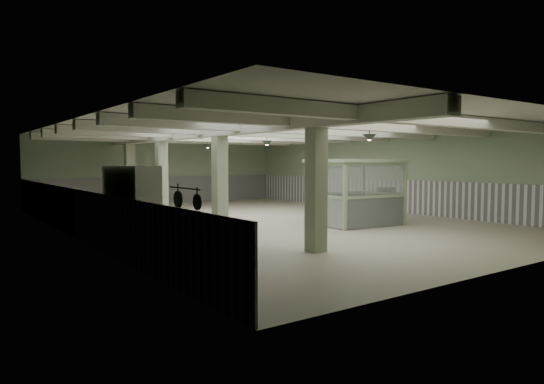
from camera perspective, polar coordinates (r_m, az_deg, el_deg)
floor at (r=18.86m, az=-0.98°, el=-3.47°), size 20.00×20.00×0.00m
ceiling at (r=18.76m, az=-0.99°, el=7.51°), size 14.00×20.00×0.02m
wall_back at (r=27.55m, az=-12.87°, el=2.42°), size 14.00×0.02×3.60m
wall_front at (r=11.93m, az=27.41°, el=0.70°), size 14.00×0.02×3.60m
wall_left at (r=15.84m, az=-22.33°, el=1.45°), size 0.02×20.00×3.60m
wall_right at (r=23.41m, az=13.29°, el=2.22°), size 0.02×20.00×3.60m
wainscot_left at (r=15.92m, az=-22.15°, el=-2.33°), size 0.05×19.90×1.50m
wainscot_right at (r=23.44m, az=13.21°, el=-0.34°), size 0.05×19.90×1.50m
wainscot_back at (r=27.56m, az=-12.82°, el=0.24°), size 13.90×0.05×1.50m
girder at (r=17.45m, az=-7.81°, el=7.04°), size 0.45×19.90×0.40m
beam_a at (r=13.29m, az=17.88°, el=8.18°), size 13.90×0.35×0.32m
beam_b at (r=14.91m, az=10.08°, el=7.77°), size 13.90×0.35×0.32m
beam_c at (r=16.75m, az=3.91°, el=7.35°), size 13.90×0.35×0.32m
beam_d at (r=18.75m, az=-0.99°, el=6.96°), size 13.90×0.35×0.32m
beam_e at (r=20.85m, az=-4.91°, el=6.60°), size 13.90×0.35×0.32m
beam_f at (r=23.04m, az=-8.10°, el=6.29°), size 13.90×0.35×0.32m
beam_g at (r=25.28m, az=-10.72°, el=6.02°), size 13.90×0.35×0.32m
column_a at (r=12.44m, az=5.22°, el=1.19°), size 0.42×0.42×3.60m
column_b at (r=16.55m, az=-6.16°, el=1.78°), size 0.42×0.42×3.60m
column_c at (r=21.05m, az=-12.85°, el=2.09°), size 0.42×0.42×3.60m
column_d at (r=24.79m, az=-16.43°, el=2.24°), size 0.42×0.42×3.60m
hook_rail at (r=8.65m, az=-10.28°, el=0.44°), size 0.02×1.20×0.02m
pendant_front at (r=15.25m, az=11.38°, el=6.27°), size 0.44×0.44×0.22m
pendant_mid at (r=19.43m, az=-0.60°, el=5.75°), size 0.44×0.44×0.22m
pendant_back at (r=23.70m, az=-7.57°, el=5.33°), size 0.44×0.44×0.22m
prep_counter at (r=11.06m, az=-13.48°, el=-6.17°), size 0.85×4.87×0.91m
pitcher_near at (r=10.93m, az=-13.99°, el=-3.25°), size 0.23×0.25×0.27m
pitcher_far at (r=12.81m, az=-17.30°, el=-2.36°), size 0.21×0.23×0.25m
veg_colander at (r=9.24m, az=-9.74°, el=-4.61°), size 0.62×0.62×0.22m
orange_bowl at (r=12.82m, az=-17.01°, el=-2.71°), size 0.32×0.32×0.09m
skillet_near at (r=8.33m, az=-8.79°, el=-1.18°), size 0.04×0.27×0.27m
skillet_far at (r=9.03m, az=-11.00°, el=-0.84°), size 0.04×0.31×0.31m
walkin_cooler at (r=12.15m, az=-16.20°, el=-2.18°), size 1.10×2.46×2.25m
guard_booth at (r=18.12m, az=9.74°, el=1.45°), size 3.23×2.82×2.41m
filing_cabinet at (r=19.60m, az=13.26°, el=-1.36°), size 0.53×0.68×1.32m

